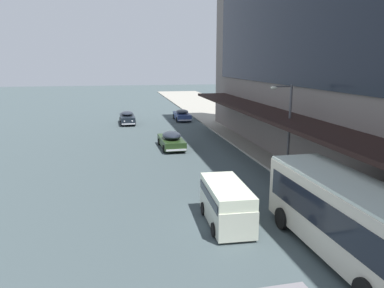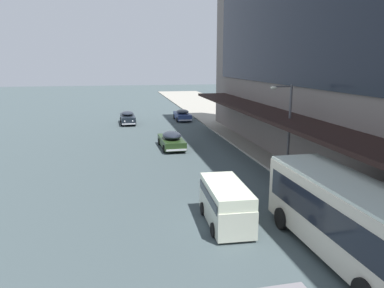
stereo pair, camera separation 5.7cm
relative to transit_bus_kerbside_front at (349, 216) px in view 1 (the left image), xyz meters
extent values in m
cube|color=beige|center=(0.00, 0.00, -0.12)|extent=(2.67, 9.10, 2.67)
cube|color=black|center=(0.00, 0.00, 0.20)|extent=(2.70, 8.37, 1.18)
cube|color=silver|center=(0.00, 0.00, 1.27)|extent=(2.57, 9.09, 0.12)
cube|color=black|center=(-0.07, 4.57, 0.97)|extent=(1.27, 0.08, 0.36)
cylinder|color=black|center=(-1.31, 3.06, -1.30)|extent=(0.26, 1.00, 1.00)
cylinder|color=black|center=(1.22, 3.10, -1.30)|extent=(0.26, 1.00, 1.00)
cube|color=#233819|center=(-3.90, 20.56, -1.23)|extent=(1.96, 4.80, 0.70)
ellipsoid|color=#1E232D|center=(-3.89, 20.32, -0.58)|extent=(1.69, 2.66, 0.66)
cube|color=silver|center=(-3.96, 22.99, -1.43)|extent=(1.75, 0.17, 0.14)
cube|color=silver|center=(-3.83, 18.13, -1.43)|extent=(1.75, 0.17, 0.14)
sphere|color=silver|center=(-4.46, 22.94, -1.18)|extent=(0.18, 0.18, 0.18)
sphere|color=silver|center=(-3.45, 22.97, -1.18)|extent=(0.18, 0.18, 0.18)
cylinder|color=black|center=(-4.85, 22.01, -1.48)|extent=(0.16, 0.64, 0.64)
cylinder|color=black|center=(-3.01, 22.06, -1.48)|extent=(0.16, 0.64, 0.64)
cylinder|color=black|center=(-4.78, 19.06, -1.48)|extent=(0.16, 0.64, 0.64)
cylinder|color=black|center=(-2.94, 19.11, -1.48)|extent=(0.16, 0.64, 0.64)
cube|color=black|center=(-7.31, 35.01, -1.16)|extent=(1.78, 4.81, 0.85)
ellipsoid|color=#1E232D|center=(-7.32, 35.25, -0.51)|extent=(1.54, 2.66, 0.51)
cube|color=silver|center=(-7.26, 32.57, -1.43)|extent=(1.61, 0.15, 0.14)
cube|color=silver|center=(-7.36, 37.45, -1.43)|extent=(1.61, 0.15, 0.14)
sphere|color=silver|center=(-6.80, 32.61, -1.11)|extent=(0.18, 0.18, 0.18)
sphere|color=silver|center=(-7.73, 32.59, -1.11)|extent=(0.18, 0.18, 0.18)
cylinder|color=black|center=(-6.44, 33.55, -1.48)|extent=(0.15, 0.64, 0.64)
cylinder|color=black|center=(-8.13, 33.51, -1.48)|extent=(0.15, 0.64, 0.64)
cylinder|color=black|center=(-6.49, 36.51, -1.48)|extent=(0.15, 0.64, 0.64)
cylinder|color=black|center=(-8.18, 36.48, -1.48)|extent=(0.15, 0.64, 0.64)
cube|color=navy|center=(-0.12, 36.49, -1.21)|extent=(1.84, 4.62, 0.74)
ellipsoid|color=#1E232D|center=(-0.12, 36.26, -0.60)|extent=(1.60, 2.55, 0.53)
cube|color=silver|center=(-0.09, 38.84, -1.43)|extent=(1.70, 0.14, 0.14)
cube|color=silver|center=(-0.14, 34.14, -1.43)|extent=(1.70, 0.14, 0.14)
sphere|color=silver|center=(-0.58, 38.82, -1.16)|extent=(0.18, 0.18, 0.18)
sphere|color=silver|center=(0.40, 38.81, -1.16)|extent=(0.18, 0.18, 0.18)
cylinder|color=black|center=(-0.99, 37.93, -1.48)|extent=(0.15, 0.64, 0.64)
cylinder|color=black|center=(0.80, 37.91, -1.48)|extent=(0.15, 0.64, 0.64)
cylinder|color=black|center=(-1.03, 35.08, -1.48)|extent=(0.15, 0.64, 0.64)
cylinder|color=black|center=(0.76, 35.06, -1.48)|extent=(0.15, 0.64, 0.64)
cube|color=beige|center=(-3.68, 4.10, -1.04)|extent=(1.91, 4.36, 1.29)
cube|color=silver|center=(-3.68, 4.10, -0.26)|extent=(1.87, 4.28, 0.83)
cube|color=black|center=(-3.68, 4.10, -0.35)|extent=(1.94, 3.94, 0.41)
ellipsoid|color=beige|center=(-3.60, 6.20, -0.90)|extent=(1.63, 0.66, 1.11)
cylinder|color=black|center=(-4.51, 5.38, -1.48)|extent=(0.18, 0.65, 0.64)
cylinder|color=black|center=(-2.76, 5.31, -1.48)|extent=(0.18, 0.65, 0.64)
cylinder|color=black|center=(-4.60, 2.89, -1.48)|extent=(0.18, 0.65, 0.64)
cylinder|color=black|center=(-2.85, 2.82, -1.48)|extent=(0.18, 0.65, 0.64)
cylinder|color=#4C4C51|center=(2.35, 10.22, 1.36)|extent=(0.16, 0.16, 6.03)
cylinder|color=#4C4C51|center=(1.75, 10.22, 4.28)|extent=(1.20, 0.10, 0.10)
ellipsoid|color=silver|center=(1.15, 10.22, 4.20)|extent=(0.44, 0.28, 0.20)
camera|label=1|loc=(-8.61, -11.96, 5.79)|focal=35.00mm
camera|label=2|loc=(-8.55, -11.97, 5.79)|focal=35.00mm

